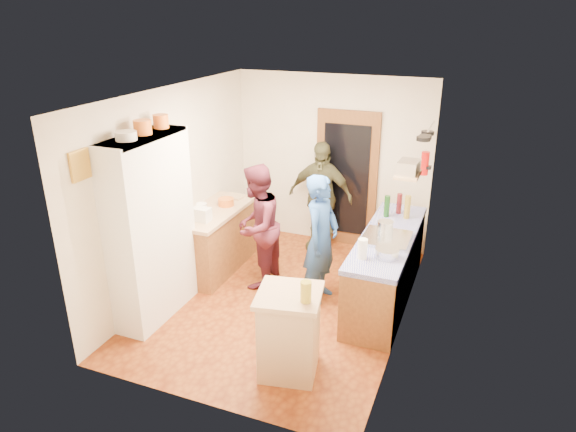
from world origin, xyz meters
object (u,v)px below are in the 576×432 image
Objects in this scene: right_counter_base at (386,270)px; person_left at (260,226)px; hutch_body at (151,229)px; person_back at (321,196)px; island_base at (289,335)px; person_hob at (323,240)px.

right_counter_base is 1.71m from person_left.
hutch_body is at bearing -38.31° from person_left.
right_counter_base is at bearing -42.93° from person_back.
person_back reaches higher than person_left.
hutch_body is 1.00× the size of right_counter_base.
person_back is (1.25, 2.46, -0.26)m from hutch_body.
island_base is 1.51m from person_hob.
person_hob is at bearing -71.13° from person_back.
person_back is (-1.25, 1.16, 0.42)m from right_counter_base.
hutch_body is at bearing -152.53° from right_counter_base.
person_hob is 0.98× the size of person_back.
hutch_body reaches higher than island_base.
hutch_body is 2.90m from right_counter_base.
island_base is at bearing -109.38° from right_counter_base.
person_left reaches higher than island_base.
person_left is (-1.03, 1.59, 0.40)m from island_base.
hutch_body is 2.77m from person_back.
person_back is at bearing 102.27° from island_base.
person_back reaches higher than person_hob.
person_back is (-0.50, 1.45, 0.02)m from person_hob.
person_hob is (1.75, 1.00, -0.28)m from hutch_body.
hutch_body is 1.34× the size of person_hob.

